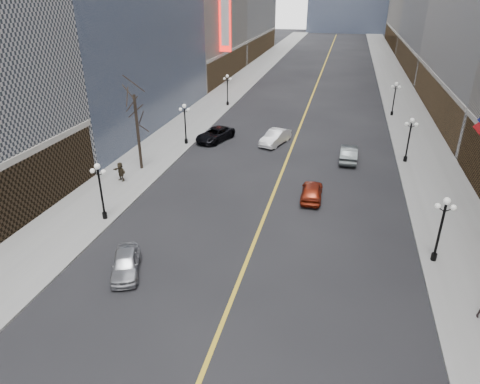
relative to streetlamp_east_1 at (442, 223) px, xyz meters
The scene contains 17 objects.
sidewalk_east 40.16m from the streetlamp_east_1, 86.85° to the left, with size 6.00×230.00×0.15m, color gray.
sidewalk_west 47.68m from the streetlamp_east_1, 122.82° to the left, with size 6.00×230.00×0.15m, color gray.
lane_line 51.45m from the streetlamp_east_1, 103.28° to the left, with size 0.25×200.00×0.02m, color gold.
streetlamp_east_1 is the anchor object (origin of this frame).
streetlamp_east_2 18.00m from the streetlamp_east_1, 90.00° to the left, with size 1.26×0.44×4.52m.
streetlamp_east_3 36.00m from the streetlamp_east_1, 90.00° to the left, with size 1.26×0.44×4.52m.
streetlamp_west_1 23.60m from the streetlamp_east_1, behind, with size 1.26×0.44×4.52m.
streetlamp_west_2 29.68m from the streetlamp_east_1, 142.67° to the left, with size 1.26×0.44×4.52m.
streetlamp_west_3 43.05m from the streetlamp_east_1, 123.25° to the left, with size 1.26×0.44×4.52m.
theatre_marquee 57.87m from the streetlamp_east_1, 118.97° to the left, with size 2.00×0.55×12.00m.
tree_west_far 27.41m from the streetlamp_east_1, 158.43° to the left, with size 3.60×3.60×7.92m.
car_nb_near 19.83m from the streetlamp_east_1, 163.00° to the right, with size 1.65×4.10×1.40m, color #A9ACB1.
car_nb_mid 24.83m from the streetlamp_east_1, 123.90° to the left, with size 1.72×4.94×1.63m, color silver.
car_nb_far 29.00m from the streetlamp_east_1, 135.99° to the left, with size 2.50×5.41×1.50m, color black.
car_sb_mid 11.49m from the streetlamp_east_1, 139.10° to the left, with size 1.73×4.30×1.47m, color maroon.
car_sb_far 18.18m from the streetlamp_east_1, 108.16° to the left, with size 1.69×4.86×1.60m, color #454B4C.
ped_west_far 26.73m from the streetlamp_east_1, 165.23° to the left, with size 1.64×0.47×1.77m, color #2D2519.
Camera 1 is at (5.05, 4.55, 16.14)m, focal length 32.00 mm.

